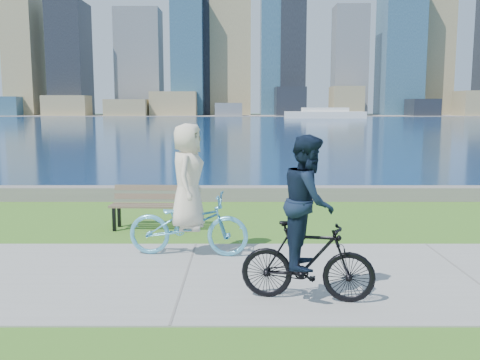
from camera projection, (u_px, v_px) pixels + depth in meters
name	position (u px, v px, depth m)	size (l,w,h in m)	color
ground	(186.00, 277.00, 7.57)	(320.00, 320.00, 0.00)	#36681B
concrete_path	(186.00, 276.00, 7.56)	(80.00, 3.50, 0.02)	gray
seawall	(210.00, 193.00, 13.68)	(90.00, 0.50, 0.35)	slate
bay_water	(235.00, 122.00, 78.88)	(320.00, 131.00, 0.01)	#0C264D
far_shore	(237.00, 115.00, 136.32)	(320.00, 30.00, 0.12)	gray
city_skyline	(232.00, 30.00, 133.00)	(177.90, 22.54, 76.00)	slate
ferry_far	(325.00, 114.00, 103.22)	(15.33, 4.38, 2.08)	white
park_bench	(153.00, 203.00, 10.50)	(1.64, 0.63, 0.84)	black
cyclist_woman	(188.00, 207.00, 8.51)	(0.86, 1.99, 2.11)	#5DBCE4
cyclist_man	(308.00, 232.00, 6.49)	(0.77, 1.70, 2.04)	black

